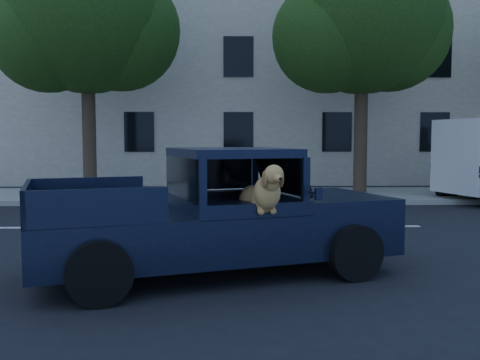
{
  "coord_description": "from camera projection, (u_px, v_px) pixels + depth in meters",
  "views": [
    {
      "loc": [
        0.58,
        -8.17,
        1.94
      ],
      "look_at": [
        0.74,
        -1.02,
        1.38
      ],
      "focal_mm": 40.0,
      "sensor_mm": 36.0,
      "label": 1
    }
  ],
  "objects": [
    {
      "name": "street_tree_mid",
      "position": [
        363.0,
        23.0,
        17.53
      ],
      "size": [
        6.0,
        5.2,
        8.6
      ],
      "color": "#332619",
      "rests_on": "ground"
    },
    {
      "name": "building_main",
      "position": [
        281.0,
        82.0,
        24.44
      ],
      "size": [
        26.0,
        6.0,
        9.0
      ],
      "primitive_type": "cube",
      "color": "beige",
      "rests_on": "ground"
    },
    {
      "name": "far_sidewalk",
      "position": [
        210.0,
        196.0,
        17.44
      ],
      "size": [
        60.0,
        4.0,
        0.15
      ],
      "primitive_type": "cube",
      "color": "gray",
      "rests_on": "ground"
    },
    {
      "name": "pickup_truck",
      "position": [
        210.0,
        232.0,
        7.58
      ],
      "size": [
        5.38,
        3.41,
        1.8
      ],
      "rotation": [
        0.0,
        0.0,
        0.32
      ],
      "color": "black",
      "rests_on": "ground"
    },
    {
      "name": "ground",
      "position": [
        191.0,
        264.0,
        8.28
      ],
      "size": [
        120.0,
        120.0,
        0.0
      ],
      "primitive_type": "plane",
      "color": "black",
      "rests_on": "ground"
    },
    {
      "name": "lane_stripes",
      "position": [
        293.0,
        227.0,
        11.71
      ],
      "size": [
        21.6,
        0.14,
        0.01
      ],
      "primitive_type": null,
      "color": "silver",
      "rests_on": "ground"
    },
    {
      "name": "street_tree_left",
      "position": [
        88.0,
        22.0,
        17.33
      ],
      "size": [
        6.0,
        5.2,
        8.6
      ],
      "color": "#332619",
      "rests_on": "ground"
    }
  ]
}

